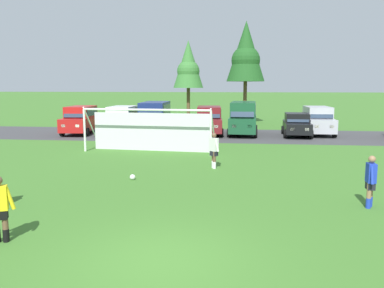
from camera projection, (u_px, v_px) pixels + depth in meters
ground_plane at (211, 150)px, 23.29m from camera, size 400.00×400.00×0.00m
parking_lot_strip at (217, 135)px, 30.20m from camera, size 52.00×8.40×0.01m
soccer_ball at (133, 177)px, 15.91m from camera, size 0.22×0.22×0.22m
soccer_goal at (150, 129)px, 22.66m from camera, size 7.54×2.51×2.57m
referee at (0, 209)px, 9.48m from camera, size 0.74×0.37×1.64m
player_striker_near at (371, 182)px, 12.21m from camera, size 0.26×0.73×1.64m
player_midfield_center at (214, 151)px, 18.04m from camera, size 0.54×0.62×1.64m
parked_car_slot_far_left at (81, 120)px, 30.84m from camera, size 2.39×4.73×2.16m
parked_car_slot_left at (122, 120)px, 30.75m from camera, size 2.19×4.63×2.16m
parked_car_slot_center_left at (155, 118)px, 30.10m from camera, size 2.34×4.87×2.52m
parked_car_slot_center at (209, 120)px, 30.46m from camera, size 2.40×4.73×2.16m
parked_car_slot_center_right at (243, 117)px, 30.15m from camera, size 2.34×4.87×2.52m
parked_car_slot_right at (297, 125)px, 29.44m from camera, size 2.18×4.27×1.72m
parked_car_slot_far_right at (318, 120)px, 30.27m from camera, size 2.21×4.64×2.16m
tree_left_edge at (188, 66)px, 41.37m from camera, size 3.16×3.16×8.43m
tree_mid_left at (246, 53)px, 38.73m from camera, size 3.75×3.75×10.00m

